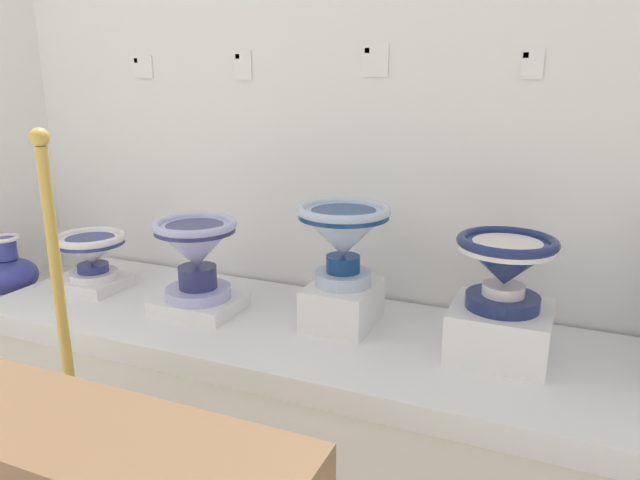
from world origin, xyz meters
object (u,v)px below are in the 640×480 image
Objects in this scene: antique_toilet_tall_cobalt at (196,249)px; antique_toilet_pale_glazed at (343,233)px; antique_toilet_rightmost at (91,250)px; info_placard_third at (375,60)px; info_placard_first at (142,67)px; info_placard_second at (243,65)px; decorative_vase_spare at (9,273)px; plinth_block_pale_glazed at (343,304)px; plinth_block_central_ornate at (500,331)px; plinth_block_rightmost at (95,284)px; antique_toilet_central_ornate at (506,263)px; stanchion_post_near_left at (65,340)px; plinth_block_tall_cobalt at (199,304)px; info_placard_fourth at (532,64)px.

antique_toilet_pale_glazed reaches higher than antique_toilet_tall_cobalt.
antique_toilet_rightmost is 2.44× the size of info_placard_third.
info_placard_first is 0.88× the size of info_placard_second.
decorative_vase_spare is (-1.23, -0.57, -1.13)m from info_placard_second.
decorative_vase_spare is at bearing -177.91° from antique_toilet_tall_cobalt.
info_placard_first is 0.65m from info_placard_second.
plinth_block_central_ornate is (0.71, -0.04, 0.01)m from plinth_block_pale_glazed.
decorative_vase_spare is at bearing -172.23° from antique_toilet_rightmost.
antique_toilet_pale_glazed reaches higher than plinth_block_central_ornate.
info_placard_second is at bearing 36.20° from plinth_block_rightmost.
antique_toilet_rightmost is 0.59m from decorative_vase_spare.
antique_toilet_tall_cobalt reaches higher than plinth_block_rightmost.
antique_toilet_pale_glazed is at bearing 90.00° from plinth_block_pale_glazed.
info_placard_first is at bearing 87.08° from plinth_block_rightmost.
plinth_block_pale_glazed reaches higher than plinth_block_rightmost.
plinth_block_rightmost is at bearing -178.32° from antique_toilet_central_ornate.
stanchion_post_near_left reaches higher than antique_toilet_rightmost.
stanchion_post_near_left reaches higher than plinth_block_central_ornate.
plinth_block_central_ornate is 0.29m from antique_toilet_central_ornate.
info_placard_third is at bearing 148.61° from antique_toilet_central_ornate.
plinth_block_pale_glazed is at bearing 176.83° from antique_toilet_central_ornate.
info_placard_third reaches higher than antique_toilet_rightmost.
info_placard_second is 0.41× the size of decorative_vase_spare.
plinth_block_pale_glazed is at bearing 54.91° from stanchion_post_near_left.
antique_toilet_central_ornate is at bearing 3.71° from antique_toilet_tall_cobalt.
info_placard_third reaches higher than info_placard_second.
antique_toilet_pale_glazed is at bearing 10.53° from antique_toilet_tall_cobalt.
antique_toilet_central_ornate reaches higher than plinth_block_pale_glazed.
plinth_block_tall_cobalt is 0.94× the size of antique_toilet_pale_glazed.
info_placard_second is 0.14× the size of stanchion_post_near_left.
antique_toilet_tall_cobalt is 2.66× the size of info_placard_second.
plinth_block_pale_glazed is 1.96m from decorative_vase_spare.
decorative_vase_spare is (-1.96, -0.18, -0.06)m from plinth_block_pale_glazed.
decorative_vase_spare is at bearing -177.05° from plinth_block_central_ornate.
info_placard_first is (-2.09, 0.43, 1.06)m from plinth_block_central_ornate.
plinth_block_pale_glazed is 0.77m from antique_toilet_central_ornate.
info_placard_fourth is 0.12× the size of stanchion_post_near_left.
info_placard_first is (0.03, 0.50, 0.94)m from antique_toilet_rightmost.
antique_toilet_rightmost is 0.93× the size of antique_toilet_central_ornate.
info_placard_third is (0.72, 0.00, 0.02)m from info_placard_second.
antique_toilet_pale_glazed is at bearing -16.02° from info_placard_first.
info_placard_fourth reaches higher than antique_toilet_pale_glazed.
plinth_block_rightmost is at bearing -175.87° from antique_toilet_pale_glazed.
plinth_block_rightmost is at bearing -178.32° from plinth_block_central_ornate.
antique_toilet_tall_cobalt is at bearing 0.00° from plinth_block_tall_cobalt.
info_placard_third is (1.40, 0.50, 0.97)m from antique_toilet_rightmost.
antique_toilet_central_ornate is at bearing -3.17° from plinth_block_pale_glazed.
antique_toilet_rightmost is 2.36m from info_placard_fourth.
antique_toilet_rightmost is 2.79× the size of info_placard_first.
plinth_block_pale_glazed is 0.71m from plinth_block_central_ornate.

